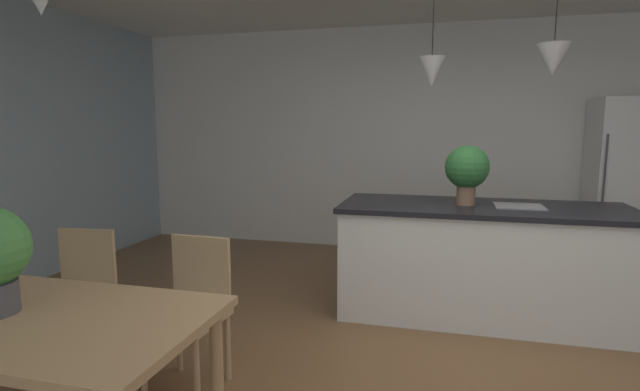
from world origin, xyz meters
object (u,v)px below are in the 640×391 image
(chair_far_left, at_px, (76,296))
(kitchen_island, at_px, (481,260))
(potted_plant_on_island, at_px, (467,169))
(vase_on_dining_table, at_px, (3,279))
(refrigerator, at_px, (629,187))
(dining_table, at_px, (13,327))
(chair_far_right, at_px, (190,308))

(chair_far_left, relative_size, kitchen_island, 0.39)
(potted_plant_on_island, distance_m, vase_on_dining_table, 3.10)
(kitchen_island, bearing_deg, vase_on_dining_table, -135.18)
(refrigerator, distance_m, potted_plant_on_island, 2.35)
(refrigerator, bearing_deg, kitchen_island, -133.35)
(chair_far_left, relative_size, vase_on_dining_table, 4.34)
(refrigerator, bearing_deg, potted_plant_on_island, -135.83)
(chair_far_left, xyz_separation_m, kitchen_island, (2.49, 1.54, -0.01))
(chair_far_left, height_order, kitchen_island, kitchen_island)
(dining_table, distance_m, kitchen_island, 3.16)
(chair_far_left, distance_m, kitchen_island, 2.93)
(chair_far_right, relative_size, kitchen_island, 0.39)
(chair_far_left, distance_m, potted_plant_on_island, 2.90)
(chair_far_left, distance_m, vase_on_dining_table, 0.81)
(refrigerator, relative_size, potted_plant_on_island, 3.83)
(dining_table, height_order, kitchen_island, kitchen_island)
(chair_far_left, height_order, refrigerator, refrigerator)
(kitchen_island, bearing_deg, potted_plant_on_island, 180.00)
(dining_table, bearing_deg, potted_plant_on_island, 50.15)
(vase_on_dining_table, bearing_deg, kitchen_island, 44.82)
(chair_far_right, relative_size, vase_on_dining_table, 4.34)
(kitchen_island, relative_size, refrigerator, 1.23)
(chair_far_right, bearing_deg, dining_table, -115.97)
(chair_far_right, relative_size, potted_plant_on_island, 1.85)
(kitchen_island, height_order, vase_on_dining_table, vase_on_dining_table)
(dining_table, xyz_separation_m, chair_far_right, (0.39, 0.80, -0.18))
(chair_far_left, bearing_deg, chair_far_right, 0.01)
(potted_plant_on_island, bearing_deg, chair_far_left, -146.73)
(chair_far_right, relative_size, chair_far_left, 1.00)
(dining_table, xyz_separation_m, potted_plant_on_island, (1.96, 2.35, 0.53))
(kitchen_island, relative_size, vase_on_dining_table, 11.11)
(chair_far_right, xyz_separation_m, chair_far_left, (-0.79, -0.00, 0.00))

